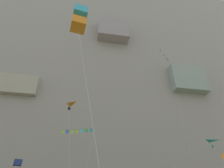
# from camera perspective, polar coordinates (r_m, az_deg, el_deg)

# --- Properties ---
(cliff_face) EXTENTS (180.00, 27.13, 83.84)m
(cliff_face) POSITION_cam_1_polar(r_m,az_deg,el_deg) (66.00, -1.50, 1.59)
(cliff_face) COLOR gray
(cliff_face) RESTS_ON ground
(kite_delta_high_right) EXTENTS (3.35, 2.73, 14.99)m
(kite_delta_high_right) POSITION_cam_1_polar(r_m,az_deg,el_deg) (26.24, -13.59, -7.14)
(kite_delta_high_right) COLOR orange
(kite_delta_high_right) RESTS_ON ground
(kite_box_upper_mid) EXTENTS (3.03, 5.08, 16.75)m
(kite_box_upper_mid) POSITION_cam_1_polar(r_m,az_deg,el_deg) (16.09, -9.79, 18.63)
(kite_box_upper_mid) COLOR #38B2D1
(kite_box_upper_mid) RESTS_ON ground
(kite_banner_low_right) EXTENTS (3.67, 4.97, 33.32)m
(kite_banner_low_right) POSITION_cam_1_polar(r_m,az_deg,el_deg) (44.01, 16.09, 5.68)
(kite_banner_low_right) COLOR black
(kite_banner_low_right) RESTS_ON ground
(kite_delta_high_left) EXTENTS (1.58, 6.69, 10.67)m
(kite_delta_high_left) POSITION_cam_1_polar(r_m,az_deg,el_deg) (30.19, 27.66, -16.57)
(kite_delta_high_left) COLOR teal
(kite_delta_high_left) RESTS_ON ground
(kite_banner_far_left) EXTENTS (5.58, 5.83, 14.92)m
(kite_banner_far_left) POSITION_cam_1_polar(r_m,az_deg,el_deg) (33.44, -10.46, -14.26)
(kite_banner_far_left) COLOR black
(kite_banner_far_left) RESTS_ON ground
(kite_box_mid_right) EXTENTS (1.91, 3.69, 9.06)m
(kite_box_mid_right) POSITION_cam_1_polar(r_m,az_deg,el_deg) (30.31, -26.75, -21.54)
(kite_box_mid_right) COLOR navy
(kite_box_mid_right) RESTS_ON ground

